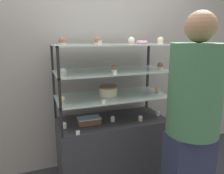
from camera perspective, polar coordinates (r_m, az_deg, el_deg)
The scene contains 27 objects.
ground_plane at distance 2.77m, azimuth -0.00°, elevation -21.85°, with size 20.00×20.00×0.00m, color #2D2D33.
back_wall at distance 2.69m, azimuth -3.15°, elevation 6.92°, with size 8.00×0.05×2.60m.
display_base at distance 2.59m, azimuth -0.00°, elevation -15.57°, with size 1.18×0.55×0.69m.
display_riser_lower at distance 2.36m, azimuth -0.00°, elevation -2.63°, with size 1.18×0.55×0.27m.
display_riser_middle at distance 2.30m, azimuth -0.00°, elevation 3.92°, with size 1.18×0.55×0.27m.
display_riser_upper at distance 2.28m, azimuth -0.00°, elevation 10.73°, with size 1.18×0.55×0.27m.
layer_cake_centerpiece at distance 2.35m, azimuth -0.98°, elevation -0.98°, with size 0.20×0.20×0.10m.
sheet_cake_frosted at distance 2.33m, azimuth -6.03°, elevation -8.70°, with size 0.24×0.14×0.07m.
cupcake_0 at distance 2.27m, azimuth -12.33°, elevation -9.69°, with size 0.05×0.05×0.06m.
cupcake_1 at distance 2.38m, azimuth 0.15°, elevation -8.28°, with size 0.05×0.05×0.06m.
cupcake_2 at distance 2.41m, azimuth 7.43°, elevation -8.06°, with size 0.05×0.05×0.06m.
cupcake_3 at distance 2.60m, azimuth 11.83°, elevation -6.70°, with size 0.05×0.05×0.06m.
price_tag_0 at distance 2.10m, azimuth -8.91°, elevation -11.72°, with size 0.04×0.00×0.04m.
cupcake_4 at distance 2.15m, azimuth -12.75°, elevation -3.22°, with size 0.05×0.05×0.07m.
cupcake_5 at distance 2.52m, azimuth 11.75°, elevation -0.77°, with size 0.05×0.05×0.07m.
price_tag_1 at distance 2.06m, azimuth -2.16°, elevation -3.90°, with size 0.04×0.00×0.04m.
cupcake_6 at distance 2.02m, azimuth -12.57°, elevation 3.80°, with size 0.06×0.06×0.07m.
cupcake_7 at distance 2.20m, azimuth 0.59°, elevation 4.83°, with size 0.06×0.06×0.07m.
cupcake_8 at distance 2.47m, azimuth 12.52°, elevation 5.43°, with size 0.06×0.06×0.07m.
price_tag_2 at distance 2.04m, azimuth 0.81°, elevation 3.79°, with size 0.04×0.00×0.04m.
cupcake_9 at distance 2.03m, azimuth -12.88°, elevation 11.54°, with size 0.07×0.07×0.07m.
cupcake_10 at distance 2.12m, azimuth -3.72°, elevation 11.88°, with size 0.07×0.07×0.07m.
cupcake_11 at distance 2.26m, azimuth 5.07°, elevation 11.93°, with size 0.07×0.07×0.07m.
cupcake_12 at distance 2.47m, azimuth 12.54°, elevation 11.77°, with size 0.07×0.07×0.07m.
price_tag_3 at distance 1.96m, azimuth -3.12°, elevation 11.43°, with size 0.04×0.00×0.04m.
donut_glazed at distance 2.44m, azimuth 7.83°, elevation 11.53°, with size 0.13×0.13×0.03m.
customer_figure at distance 1.88m, azimuth 20.29°, elevation -7.69°, with size 0.41×0.41×1.77m.
Camera 1 is at (-0.79, -2.13, 1.59)m, focal length 35.00 mm.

